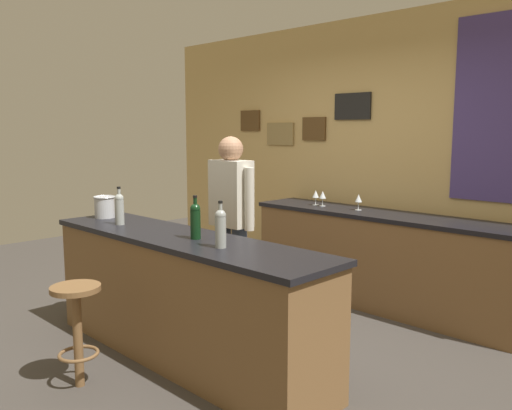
{
  "coord_description": "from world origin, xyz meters",
  "views": [
    {
      "loc": [
        3.0,
        -2.68,
        1.68
      ],
      "look_at": [
        -0.09,
        0.45,
        1.05
      ],
      "focal_mm": 37.29,
      "sensor_mm": 36.0,
      "label": 1
    }
  ],
  "objects_px": {
    "wine_bottle_b": "(195,220)",
    "wine_glass_b": "(323,195)",
    "ice_bucket": "(105,206)",
    "bartender": "(231,217)",
    "wine_bottle_a": "(119,208)",
    "wine_glass_a": "(316,195)",
    "wine_glass_c": "(358,199)",
    "bar_stool": "(77,319)",
    "wine_bottle_c": "(221,227)"
  },
  "relations": [
    {
      "from": "bar_stool",
      "to": "wine_bottle_b",
      "type": "distance_m",
      "value": 1.01
    },
    {
      "from": "bartender",
      "to": "wine_glass_b",
      "type": "distance_m",
      "value": 1.27
    },
    {
      "from": "bartender",
      "to": "wine_glass_b",
      "type": "xyz_separation_m",
      "value": [
        0.0,
        1.27,
        0.07
      ]
    },
    {
      "from": "wine_bottle_b",
      "to": "bar_stool",
      "type": "bearing_deg",
      "value": -111.54
    },
    {
      "from": "wine_bottle_b",
      "to": "wine_bottle_a",
      "type": "bearing_deg",
      "value": -175.32
    },
    {
      "from": "wine_glass_b",
      "to": "wine_bottle_b",
      "type": "bearing_deg",
      "value": -77.76
    },
    {
      "from": "wine_glass_b",
      "to": "wine_glass_c",
      "type": "relative_size",
      "value": 1.0
    },
    {
      "from": "wine_bottle_c",
      "to": "wine_glass_b",
      "type": "height_order",
      "value": "wine_bottle_c"
    },
    {
      "from": "wine_bottle_c",
      "to": "wine_glass_c",
      "type": "xyz_separation_m",
      "value": [
        -0.36,
        2.1,
        -0.05
      ]
    },
    {
      "from": "ice_bucket",
      "to": "wine_glass_a",
      "type": "xyz_separation_m",
      "value": [
        0.74,
        2.0,
        -0.01
      ]
    },
    {
      "from": "wine_bottle_a",
      "to": "wine_bottle_b",
      "type": "xyz_separation_m",
      "value": [
        0.87,
        0.07,
        0.0
      ]
    },
    {
      "from": "bar_stool",
      "to": "wine_glass_a",
      "type": "bearing_deg",
      "value": 94.79
    },
    {
      "from": "bar_stool",
      "to": "wine_glass_b",
      "type": "bearing_deg",
      "value": 92.86
    },
    {
      "from": "bar_stool",
      "to": "wine_bottle_a",
      "type": "relative_size",
      "value": 2.22
    },
    {
      "from": "bartender",
      "to": "wine_glass_a",
      "type": "bearing_deg",
      "value": 94.19
    },
    {
      "from": "bar_stool",
      "to": "wine_glass_a",
      "type": "distance_m",
      "value": 2.83
    },
    {
      "from": "bartender",
      "to": "wine_glass_c",
      "type": "height_order",
      "value": "bartender"
    },
    {
      "from": "wine_bottle_b",
      "to": "ice_bucket",
      "type": "distance_m",
      "value": 1.27
    },
    {
      "from": "wine_glass_b",
      "to": "bar_stool",
      "type": "bearing_deg",
      "value": -87.14
    },
    {
      "from": "wine_bottle_b",
      "to": "wine_bottle_c",
      "type": "height_order",
      "value": "same"
    },
    {
      "from": "wine_bottle_c",
      "to": "bartender",
      "type": "bearing_deg",
      "value": 133.8
    },
    {
      "from": "bartender",
      "to": "wine_glass_b",
      "type": "bearing_deg",
      "value": 89.96
    },
    {
      "from": "wine_bottle_a",
      "to": "wine_bottle_c",
      "type": "height_order",
      "value": "same"
    },
    {
      "from": "wine_bottle_a",
      "to": "wine_bottle_b",
      "type": "height_order",
      "value": "same"
    },
    {
      "from": "wine_bottle_b",
      "to": "wine_glass_b",
      "type": "xyz_separation_m",
      "value": [
        -0.44,
        2.01,
        -0.05
      ]
    },
    {
      "from": "wine_glass_a",
      "to": "bartender",
      "type": "bearing_deg",
      "value": -85.81
    },
    {
      "from": "ice_bucket",
      "to": "wine_glass_a",
      "type": "height_order",
      "value": "ice_bucket"
    },
    {
      "from": "wine_bottle_a",
      "to": "wine_glass_c",
      "type": "distance_m",
      "value": 2.27
    },
    {
      "from": "wine_bottle_b",
      "to": "wine_glass_b",
      "type": "bearing_deg",
      "value": 102.24
    },
    {
      "from": "bartender",
      "to": "ice_bucket",
      "type": "distance_m",
      "value": 1.1
    },
    {
      "from": "bartender",
      "to": "wine_glass_b",
      "type": "height_order",
      "value": "bartender"
    },
    {
      "from": "bartender",
      "to": "wine_glass_c",
      "type": "distance_m",
      "value": 1.36
    },
    {
      "from": "wine_bottle_a",
      "to": "wine_glass_c",
      "type": "bearing_deg",
      "value": 68.0
    },
    {
      "from": "wine_bottle_b",
      "to": "wine_glass_a",
      "type": "distance_m",
      "value": 2.08
    },
    {
      "from": "wine_bottle_b",
      "to": "wine_glass_c",
      "type": "distance_m",
      "value": 2.04
    },
    {
      "from": "bartender",
      "to": "bar_stool",
      "type": "relative_size",
      "value": 2.38
    },
    {
      "from": "bartender",
      "to": "wine_bottle_c",
      "type": "bearing_deg",
      "value": -46.2
    },
    {
      "from": "wine_glass_b",
      "to": "wine_glass_a",
      "type": "bearing_deg",
      "value": 176.96
    },
    {
      "from": "bar_stool",
      "to": "wine_glass_b",
      "type": "height_order",
      "value": "wine_glass_b"
    },
    {
      "from": "wine_glass_c",
      "to": "wine_bottle_a",
      "type": "bearing_deg",
      "value": -112.0
    },
    {
      "from": "wine_bottle_c",
      "to": "wine_bottle_b",
      "type": "bearing_deg",
      "value": 169.37
    },
    {
      "from": "wine_bottle_c",
      "to": "wine_glass_c",
      "type": "height_order",
      "value": "wine_bottle_c"
    },
    {
      "from": "wine_bottle_b",
      "to": "ice_bucket",
      "type": "height_order",
      "value": "wine_bottle_b"
    },
    {
      "from": "wine_glass_a",
      "to": "wine_bottle_b",
      "type": "bearing_deg",
      "value": -75.26
    },
    {
      "from": "bar_stool",
      "to": "ice_bucket",
      "type": "height_order",
      "value": "ice_bucket"
    },
    {
      "from": "bartender",
      "to": "wine_glass_c",
      "type": "relative_size",
      "value": 10.45
    },
    {
      "from": "bar_stool",
      "to": "bartender",
      "type": "bearing_deg",
      "value": 95.31
    },
    {
      "from": "bartender",
      "to": "wine_bottle_a",
      "type": "relative_size",
      "value": 5.29
    },
    {
      "from": "wine_bottle_a",
      "to": "ice_bucket",
      "type": "relative_size",
      "value": 1.63
    },
    {
      "from": "wine_bottle_a",
      "to": "wine_glass_b",
      "type": "relative_size",
      "value": 1.97
    }
  ]
}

